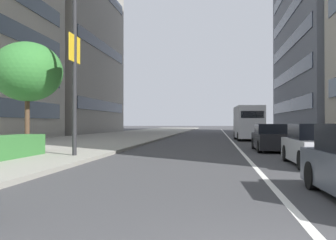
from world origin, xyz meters
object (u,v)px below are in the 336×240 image
street_tree_by_lamp_post (27,72)px  car_lead_in_lane (272,138)px  car_far_down_avenue (317,146)px  street_lamp_with_banners (84,41)px  delivery_van_ahead (249,122)px

street_tree_by_lamp_post → car_lead_in_lane: bearing=-69.3°
car_far_down_avenue → car_lead_in_lane: size_ratio=0.98×
car_lead_in_lane → street_lamp_with_banners: street_lamp_with_banners is taller
delivery_van_ahead → street_lamp_with_banners: (-18.63, 8.11, 3.27)m
street_lamp_with_banners → car_far_down_avenue: bearing=-99.3°
car_far_down_avenue → street_lamp_with_banners: 9.83m
car_far_down_avenue → street_lamp_with_banners: street_lamp_with_banners is taller
delivery_van_ahead → street_lamp_with_banners: street_lamp_with_banners is taller
car_far_down_avenue → delivery_van_ahead: (20.08, 0.70, 0.86)m
delivery_van_ahead → street_lamp_with_banners: 20.58m
street_tree_by_lamp_post → street_lamp_with_banners: bearing=-114.2°
car_far_down_avenue → delivery_van_ahead: delivery_van_ahead is taller
car_far_down_avenue → car_lead_in_lane: bearing=4.4°
street_lamp_with_banners → delivery_van_ahead: bearing=-23.5°
car_lead_in_lane → street_tree_by_lamp_post: (-4.31, 11.43, 3.11)m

